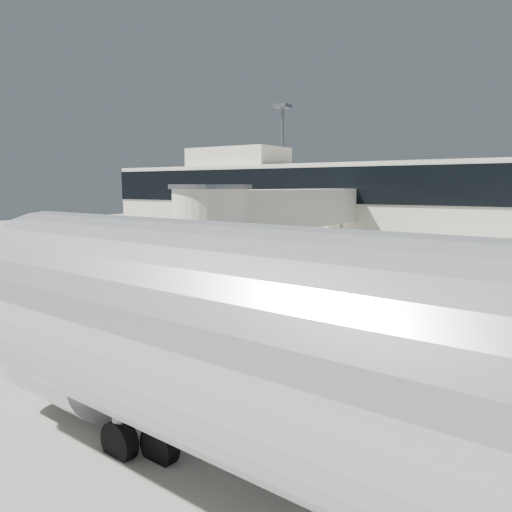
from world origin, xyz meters
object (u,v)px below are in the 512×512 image
(box_cart_far, at_px, (173,295))
(minivan, at_px, (470,270))
(ground_worker, at_px, (206,307))
(box_cart_near, at_px, (121,304))
(suitcase_cart, at_px, (401,314))
(belt_loader, at_px, (211,240))
(baggage_tug, at_px, (328,283))
(aircraft, at_px, (397,383))

(box_cart_far, height_order, minivan, minivan)
(box_cart_far, distance_m, ground_worker, 4.28)
(minivan, bearing_deg, box_cart_near, -114.29)
(box_cart_near, relative_size, minivan, 0.81)
(suitcase_cart, relative_size, ground_worker, 2.02)
(box_cart_near, distance_m, minivan, 20.06)
(ground_worker, distance_m, belt_loader, 27.39)
(box_cart_near, distance_m, ground_worker, 4.39)
(baggage_tug, height_order, box_cart_far, baggage_tug)
(minivan, relative_size, aircraft, 0.22)
(box_cart_far, height_order, belt_loader, belt_loader)
(suitcase_cart, bearing_deg, baggage_tug, 167.46)
(suitcase_cart, bearing_deg, box_cart_far, -141.23)
(ground_worker, xyz_separation_m, minivan, (7.42, 15.44, 0.15))
(suitcase_cart, bearing_deg, belt_loader, 168.69)
(belt_loader, bearing_deg, aircraft, -67.67)
(ground_worker, bearing_deg, suitcase_cart, 7.08)
(suitcase_cart, relative_size, minivan, 0.74)
(baggage_tug, xyz_separation_m, suitcase_cart, (5.31, -3.84, -0.15))
(ground_worker, bearing_deg, box_cart_near, 162.18)
(box_cart_near, height_order, box_cart_far, box_cart_near)
(aircraft, bearing_deg, belt_loader, 137.19)
(box_cart_far, height_order, aircraft, aircraft)
(box_cart_near, bearing_deg, aircraft, -49.63)
(box_cart_near, height_order, ground_worker, ground_worker)
(suitcase_cart, distance_m, aircraft, 14.69)
(baggage_tug, distance_m, box_cart_near, 11.16)
(box_cart_far, distance_m, aircraft, 18.55)
(belt_loader, bearing_deg, baggage_tug, -54.83)
(suitcase_cart, distance_m, minivan, 10.58)
(suitcase_cart, height_order, belt_loader, belt_loader)
(suitcase_cart, relative_size, belt_loader, 0.82)
(ground_worker, height_order, aircraft, aircraft)
(minivan, height_order, belt_loader, belt_loader)
(suitcase_cart, bearing_deg, box_cart_near, -129.18)
(minivan, xyz_separation_m, aircraft, (3.60, -24.35, 2.08))
(box_cart_near, height_order, aircraft, aircraft)
(suitcase_cart, height_order, ground_worker, ground_worker)
(box_cart_far, relative_size, minivan, 0.78)
(box_cart_far, bearing_deg, belt_loader, 130.64)
(ground_worker, distance_m, minivan, 17.13)
(suitcase_cart, xyz_separation_m, minivan, (0.67, 10.54, 0.52))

